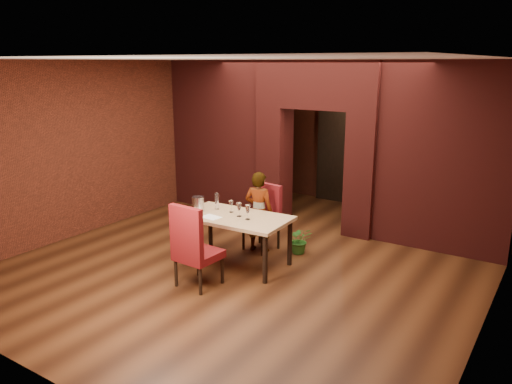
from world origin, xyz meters
TOP-DOWN VIEW (x-y plane):
  - floor at (0.00, 0.00)m, footprint 8.00×8.00m
  - ceiling at (0.00, 0.00)m, footprint 7.00×8.00m
  - wall_back at (0.00, 4.00)m, footprint 7.00×0.04m
  - wall_front at (0.00, -4.00)m, footprint 7.00×0.04m
  - wall_left at (-3.50, 0.00)m, footprint 0.04×8.00m
  - wall_right at (3.50, 0.00)m, footprint 0.04×8.00m
  - pillar_left at (-0.95, 2.00)m, footprint 0.55×0.55m
  - pillar_right at (0.95, 2.00)m, footprint 0.55×0.55m
  - lintel at (0.00, 2.00)m, footprint 2.45×0.55m
  - wing_wall_left at (-2.36, 2.00)m, footprint 2.28×0.35m
  - wing_wall_right at (2.36, 2.00)m, footprint 2.28×0.35m
  - vent_panel at (-0.95, 1.71)m, footprint 0.40×0.03m
  - rear_door at (-0.40, 3.94)m, footprint 0.90×0.08m
  - rear_door_frame at (-0.40, 3.90)m, footprint 1.02×0.04m
  - dining_table at (-0.20, -0.46)m, footprint 1.76×1.04m
  - chair_far at (-0.20, 0.32)m, footprint 0.58×0.58m
  - chair_near at (-0.18, -1.39)m, footprint 0.59×0.59m
  - person_seated at (-0.20, 0.24)m, footprint 0.55×0.40m
  - wine_glass_a at (-0.36, -0.33)m, footprint 0.08×0.08m
  - wine_glass_b at (-0.13, -0.45)m, footprint 0.09×0.09m
  - wine_glass_c at (0.07, -0.50)m, footprint 0.09×0.09m
  - tasting_sheet at (-0.47, -0.72)m, footprint 0.31×0.25m
  - wine_bucket at (-0.84, -0.58)m, footprint 0.20×0.20m
  - water_bottle at (-0.67, -0.31)m, footprint 0.07×0.07m
  - potted_plant at (0.45, 0.51)m, footprint 0.55×0.53m

SIDE VIEW (x-z plane):
  - floor at x=0.00m, z-range 0.00..0.00m
  - potted_plant at x=0.45m, z-range 0.00..0.47m
  - dining_table at x=-0.20m, z-range 0.00..0.81m
  - vent_panel at x=-0.95m, z-range 0.30..0.80m
  - chair_far at x=-0.20m, z-range 0.00..1.13m
  - chair_near at x=-0.18m, z-range 0.00..1.24m
  - person_seated at x=-0.20m, z-range 0.00..1.39m
  - tasting_sheet at x=-0.47m, z-range 0.81..0.81m
  - wine_glass_a at x=-0.36m, z-range 0.81..1.00m
  - wine_glass_b at x=-0.13m, z-range 0.81..1.03m
  - wine_glass_c at x=0.07m, z-range 0.81..1.03m
  - wine_bucket at x=-0.84m, z-range 0.81..1.05m
  - water_bottle at x=-0.67m, z-range 0.81..1.09m
  - rear_door at x=-0.40m, z-range 0.00..2.10m
  - rear_door_frame at x=-0.40m, z-range -0.06..2.16m
  - pillar_left at x=-0.95m, z-range 0.00..2.30m
  - pillar_right at x=0.95m, z-range 0.00..2.30m
  - wall_back at x=0.00m, z-range 0.00..3.20m
  - wall_front at x=0.00m, z-range 0.00..3.20m
  - wall_left at x=-3.50m, z-range 0.00..3.20m
  - wall_right at x=3.50m, z-range 0.00..3.20m
  - wing_wall_left at x=-2.36m, z-range 0.00..3.20m
  - wing_wall_right at x=2.36m, z-range 0.00..3.20m
  - lintel at x=0.00m, z-range 2.30..3.20m
  - ceiling at x=0.00m, z-range 3.18..3.22m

